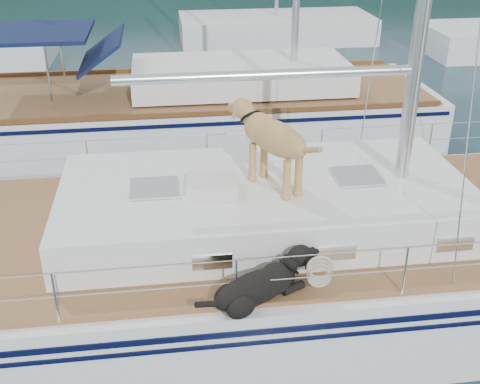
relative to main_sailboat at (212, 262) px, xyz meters
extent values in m
plane|color=black|center=(-0.10, 0.01, -0.68)|extent=(120.00, 120.00, 0.00)
cube|color=white|center=(-0.10, 0.01, -0.18)|extent=(12.00, 3.80, 1.40)
cube|color=#9A6D3D|center=(-0.10, 0.01, 0.55)|extent=(11.52, 3.50, 0.06)
cube|color=white|center=(0.70, 0.01, 0.85)|extent=(5.20, 2.50, 0.55)
cylinder|color=silver|center=(0.70, 0.01, 2.53)|extent=(3.60, 0.12, 0.12)
cylinder|color=silver|center=(-0.10, -1.74, 1.14)|extent=(10.56, 0.01, 0.01)
cylinder|color=silver|center=(-0.10, 1.75, 1.14)|extent=(10.56, 0.01, 0.01)
cube|color=#1B44AB|center=(-0.76, 1.36, 0.61)|extent=(0.87, 0.78, 0.06)
cube|color=silver|center=(0.02, -0.12, 1.21)|extent=(0.69, 0.59, 0.16)
torus|color=beige|center=(0.99, -1.69, 0.94)|extent=(0.37, 0.15, 0.36)
cube|color=white|center=(0.05, 6.33, -0.23)|extent=(11.00, 3.50, 1.30)
cube|color=#9A6D3D|center=(0.05, 6.33, 0.42)|extent=(10.56, 3.29, 0.06)
cube|color=white|center=(1.25, 6.33, 0.77)|extent=(4.80, 2.30, 0.55)
cube|color=#101945|center=(-3.15, 6.33, 1.82)|extent=(2.40, 2.30, 0.08)
cube|color=white|center=(3.90, 16.01, -0.28)|extent=(7.20, 3.00, 1.10)
camera|label=1|loc=(-0.54, -6.77, 4.45)|focal=45.00mm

